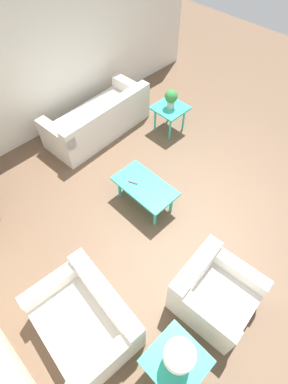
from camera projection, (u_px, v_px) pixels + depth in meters
The scene contains 11 objects.
ground_plane at pixel (168, 202), 5.05m from camera, with size 14.00×14.00×0.00m, color brown.
wall_right at pixel (47, 59), 5.34m from camera, with size 0.12×7.20×2.70m.
sofa at pixel (99, 120), 5.93m from camera, with size 1.01×2.18×0.78m.
armchair at pixel (213, 293), 3.80m from camera, with size 0.99×0.97×0.73m.
loveseat at pixel (86, 320), 3.61m from camera, with size 1.31×1.00×0.73m.
coffee_table at pixel (145, 188), 4.74m from camera, with size 1.02×0.57×0.45m.
side_table_plant at pixel (170, 110), 5.84m from camera, with size 0.59×0.59×0.55m.
side_table_lamp at pixel (176, 362), 3.17m from camera, with size 0.59×0.59×0.55m.
potted_plant at pixel (171, 98), 5.62m from camera, with size 0.24×0.24×0.36m.
table_lamp at pixel (179, 356), 2.90m from camera, with size 0.31×0.31×0.39m.
remote_control at pixel (133, 182), 4.73m from camera, with size 0.16×0.10×0.02m.
Camera 1 is at (-1.83, 2.39, 4.08)m, focal length 28.00 mm.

